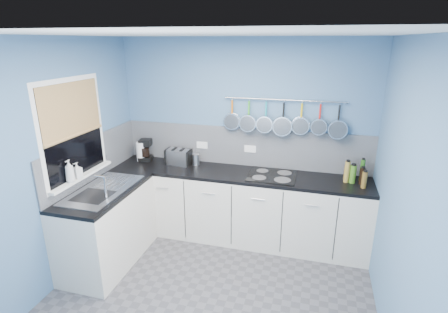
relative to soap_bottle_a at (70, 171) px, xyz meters
The scene contains 42 objects.
floor 1.93m from the soap_bottle_a, ahead, with size 3.20×3.00×0.02m, color #47474C.
ceiling 2.04m from the soap_bottle_a, ahead, with size 3.20×3.00×0.02m, color white.
wall_back 2.08m from the soap_bottle_a, 42.62° to the left, with size 3.20×0.02×2.50m, color #476D95.
wall_front 2.22m from the soap_bottle_a, 46.50° to the right, with size 3.20×0.02×2.50m, color #476D95.
wall_left 0.15m from the soap_bottle_a, 128.05° to the right, with size 0.02×3.00×2.50m, color #476D95.
wall_right 3.14m from the soap_bottle_a, ahead, with size 0.02×3.00×2.50m, color #476D95.
backsplash_back 2.06m from the soap_bottle_a, 42.17° to the left, with size 3.20×0.02×0.50m, color gray.
backsplash_left 0.50m from the soap_bottle_a, 96.65° to the left, with size 0.02×1.80×0.50m, color gray.
cabinet_run_back 2.02m from the soap_bottle_a, 35.66° to the left, with size 3.20×0.60×0.86m, color silver.
worktop_back 1.91m from the soap_bottle_a, 35.66° to the left, with size 3.20×0.60×0.04m, color black.
cabinet_run_left 0.80m from the soap_bottle_a, 40.70° to the left, with size 0.60×1.20×0.86m, color silver.
worktop_left 0.42m from the soap_bottle_a, 40.70° to the left, with size 0.60×1.20×0.04m, color black.
window_frame 0.43m from the soap_bottle_a, 102.82° to the left, with size 0.01×1.00×1.10m, color white.
window_glass 0.43m from the soap_bottle_a, 101.43° to the left, with size 0.01×0.90×1.00m, color black.
bamboo_blind 0.64m from the soap_bottle_a, 99.19° to the left, with size 0.01×0.90×0.55m, color tan.
window_sill 0.24m from the soap_bottle_a, 95.77° to the left, with size 0.10×0.98×0.03m, color white.
sink_unit 0.40m from the soap_bottle_a, 40.70° to the left, with size 0.50×0.95×0.01m, color silver.
mixer_tap 0.41m from the soap_bottle_a, ahead, with size 0.12×0.08×0.26m, color silver, non-canonical shape.
socket_left 1.69m from the soap_bottle_a, 54.48° to the left, with size 0.15×0.01×0.09m, color white.
socket_right 2.13m from the soap_bottle_a, 40.10° to the left, with size 0.15×0.01×0.09m, color white.
pot_rail 2.51m from the soap_bottle_a, 33.58° to the left, with size 0.02×0.02×1.45m, color silver.
soap_bottle_a is the anchor object (origin of this frame).
soap_bottle_b 0.12m from the soap_bottle_a, 90.00° to the left, with size 0.08×0.08×0.17m, color white.
paper_towel 1.20m from the soap_bottle_a, 81.77° to the left, with size 0.11×0.11×0.26m, color white.
coffee_maker 1.25m from the soap_bottle_a, 79.79° to the left, with size 0.16×0.18×0.29m, color black, non-canonical shape.
toaster 1.40m from the soap_bottle_a, 59.21° to the left, with size 0.31×0.18×0.20m, color silver.
canister 1.56m from the soap_bottle_a, 52.69° to the left, with size 0.10×0.10×0.14m, color silver.
hob 2.26m from the soap_bottle_a, 29.05° to the left, with size 0.57×0.50×0.01m, color black.
pan_0 1.98m from the soap_bottle_a, 43.80° to the left, with size 0.21×0.06×0.40m, color silver, non-canonical shape.
pan_1 2.13m from the soap_bottle_a, 39.78° to the left, with size 0.21×0.09×0.40m, color silver, non-canonical shape.
pan_2 2.29m from the soap_bottle_a, 36.34° to the left, with size 0.21×0.12×0.40m, color silver, non-canonical shape.
pan_3 2.46m from the soap_bottle_a, 33.39° to the left, with size 0.24×0.09×0.43m, color silver, non-canonical shape.
pan_4 2.64m from the soap_bottle_a, 30.83° to the left, with size 0.21×0.07×0.40m, color silver, non-canonical shape.
pan_5 2.83m from the soap_bottle_a, 28.60° to the left, with size 0.19×0.11×0.38m, color silver, non-canonical shape.
pan_6 3.01m from the soap_bottle_a, 26.66° to the left, with size 0.22×0.11×0.41m, color silver, non-canonical shape.
condiment_0 3.22m from the soap_bottle_a, 22.19° to the left, with size 0.05×0.05×0.26m, color #265919.
condiment_1 3.13m from the soap_bottle_a, 23.29° to the left, with size 0.07×0.07×0.12m, color #8C5914.
condiment_2 3.06m from the soap_bottle_a, 23.18° to the left, with size 0.07×0.07×0.17m, color brown.
condiment_3 3.18m from the soap_bottle_a, 20.59° to the left, with size 0.06×0.06×0.19m, color black.
condiment_4 3.09m from the soap_bottle_a, 21.43° to the left, with size 0.07×0.07×0.21m, color #3F721E.
condiment_5 3.03m from the soap_bottle_a, 21.99° to the left, with size 0.06×0.06×0.25m, color olive.
condiment_6 3.15m from the soap_bottle_a, 18.65° to the left, with size 0.06×0.06×0.19m, color brown.
Camera 1 is at (0.89, -2.70, 2.46)m, focal length 27.81 mm.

